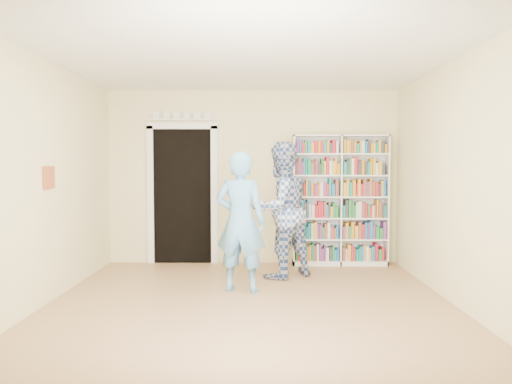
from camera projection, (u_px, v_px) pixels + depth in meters
floor at (250, 307)px, 5.38m from camera, size 5.00×5.00×0.00m
ceiling at (249, 54)px, 5.24m from camera, size 5.00×5.00×0.00m
wall_back at (253, 177)px, 7.81m from camera, size 4.50×0.00×4.50m
wall_left at (39, 183)px, 5.33m from camera, size 0.00×5.00×5.00m
wall_right at (461, 183)px, 5.30m from camera, size 0.00×5.00×5.00m
bookshelf at (340, 200)px, 7.66m from camera, size 1.45×0.27×2.00m
doorway at (182, 188)px, 7.80m from camera, size 1.10×0.08×2.43m
wall_art at (49, 177)px, 5.52m from camera, size 0.03×0.25×0.25m
man_blue at (241, 221)px, 6.05m from camera, size 0.70×0.54×1.71m
man_plaid at (281, 210)px, 6.81m from camera, size 1.14×1.09×1.85m
paper_sheet at (288, 207)px, 6.63m from camera, size 0.20×0.05×0.29m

